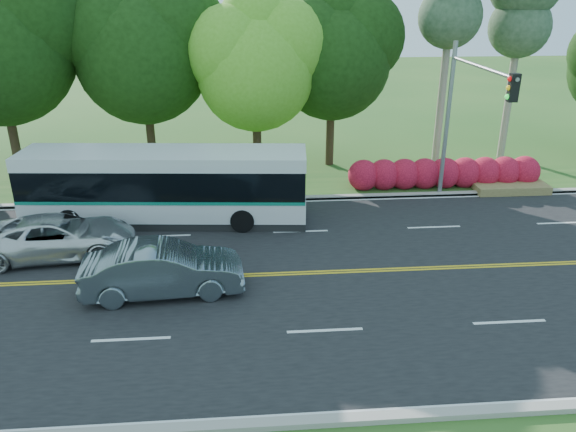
{
  "coord_description": "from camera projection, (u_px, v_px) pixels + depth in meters",
  "views": [
    {
      "loc": [
        -2.65,
        -17.03,
        9.27
      ],
      "look_at": [
        -1.13,
        2.0,
        1.34
      ],
      "focal_mm": 35.0,
      "sensor_mm": 36.0,
      "label": 1
    }
  ],
  "objects": [
    {
      "name": "ground",
      "position": [
        325.0,
        273.0,
        19.43
      ],
      "size": [
        120.0,
        120.0,
        0.0
      ],
      "primitive_type": "plane",
      "color": "#24531B",
      "rests_on": "ground"
    },
    {
      "name": "road",
      "position": [
        325.0,
        272.0,
        19.42
      ],
      "size": [
        60.0,
        14.0,
        0.02
      ],
      "primitive_type": "cube",
      "color": "black",
      "rests_on": "ground"
    },
    {
      "name": "curb_north",
      "position": [
        303.0,
        198.0,
        25.98
      ],
      "size": [
        60.0,
        0.3,
        0.15
      ],
      "primitive_type": "cube",
      "color": "#9C968D",
      "rests_on": "ground"
    },
    {
      "name": "curb_south",
      "position": [
        369.0,
        418.0,
        12.82
      ],
      "size": [
        60.0,
        0.3,
        0.15
      ],
      "primitive_type": "cube",
      "color": "#9C968D",
      "rests_on": "ground"
    },
    {
      "name": "grass_verge",
      "position": [
        300.0,
        185.0,
        27.69
      ],
      "size": [
        60.0,
        4.0,
        0.1
      ],
      "primitive_type": "cube",
      "color": "#24531B",
      "rests_on": "ground"
    },
    {
      "name": "lane_markings",
      "position": [
        322.0,
        272.0,
        19.41
      ],
      "size": [
        57.6,
        13.82,
        0.0
      ],
      "color": "gold",
      "rests_on": "road"
    },
    {
      "name": "tree_row",
      "position": [
        190.0,
        39.0,
        27.63
      ],
      "size": [
        44.7,
        9.1,
        13.84
      ],
      "color": "black",
      "rests_on": "ground"
    },
    {
      "name": "bougainvillea_hedge",
      "position": [
        449.0,
        174.0,
        27.18
      ],
      "size": [
        9.5,
        2.25,
        1.5
      ],
      "color": "maroon",
      "rests_on": "ground"
    },
    {
      "name": "traffic_signal",
      "position": [
        466.0,
        104.0,
        23.09
      ],
      "size": [
        0.42,
        6.1,
        7.0
      ],
      "color": "gray",
      "rests_on": "ground"
    },
    {
      "name": "transit_bus",
      "position": [
        165.0,
        187.0,
        23.09
      ],
      "size": [
        11.69,
        3.48,
        3.02
      ],
      "rotation": [
        0.0,
        0.0,
        -0.09
      ],
      "color": "silver",
      "rests_on": "road"
    },
    {
      "name": "sedan",
      "position": [
        163.0,
        269.0,
        17.84
      ],
      "size": [
        5.2,
        2.18,
        1.67
      ],
      "primitive_type": "imported",
      "rotation": [
        0.0,
        0.0,
        1.65
      ],
      "color": "slate",
      "rests_on": "road"
    },
    {
      "name": "suv",
      "position": [
        59.0,
        236.0,
        20.37
      ],
      "size": [
        5.6,
        3.01,
        1.49
      ],
      "primitive_type": "imported",
      "rotation": [
        0.0,
        0.0,
        1.67
      ],
      "color": "silver",
      "rests_on": "road"
    }
  ]
}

